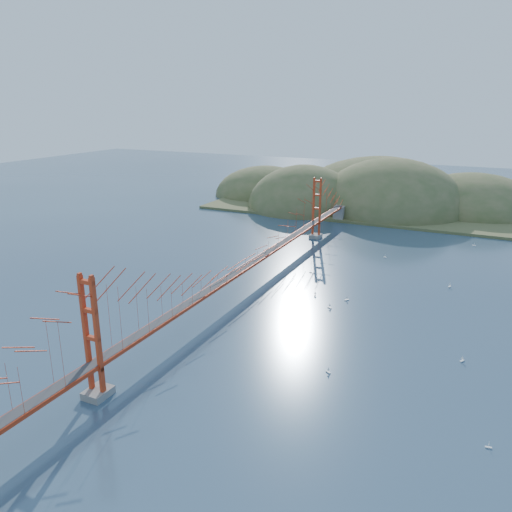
% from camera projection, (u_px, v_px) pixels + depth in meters
% --- Properties ---
extents(ground, '(320.00, 320.00, 0.00)m').
position_uv_depth(ground, '(247.00, 288.00, 70.81)').
color(ground, '#2C4259').
rests_on(ground, ground).
extents(bridge, '(2.20, 94.40, 12.00)m').
position_uv_depth(bridge, '(247.00, 240.00, 68.87)').
color(bridge, gray).
rests_on(bridge, ground).
extents(far_headlands, '(84.00, 58.00, 25.00)m').
position_uv_depth(far_headlands, '(372.00, 203.00, 128.93)').
color(far_headlands, olive).
rests_on(far_headlands, ground).
extents(sailboat_7, '(0.62, 0.57, 0.69)m').
position_uv_depth(sailboat_7, '(474.00, 245.00, 91.37)').
color(sailboat_7, white).
rests_on(sailboat_7, ground).
extents(sailboat_0, '(0.52, 0.58, 0.65)m').
position_uv_depth(sailboat_0, '(315.00, 294.00, 68.10)').
color(sailboat_0, white).
rests_on(sailboat_0, ground).
extents(sailboat_6, '(0.59, 0.59, 0.63)m').
position_uv_depth(sailboat_6, '(328.00, 371.00, 48.81)').
color(sailboat_6, white).
rests_on(sailboat_6, ground).
extents(sailboat_2, '(0.50, 0.43, 0.57)m').
position_uv_depth(sailboat_2, '(489.00, 446.00, 38.24)').
color(sailboat_2, white).
rests_on(sailboat_2, ground).
extents(sailboat_4, '(0.61, 0.66, 0.74)m').
position_uv_depth(sailboat_4, '(450.00, 286.00, 71.15)').
color(sailboat_4, white).
rests_on(sailboat_4, ground).
extents(sailboat_14, '(0.64, 0.64, 0.70)m').
position_uv_depth(sailboat_14, '(462.00, 360.00, 50.90)').
color(sailboat_14, white).
rests_on(sailboat_14, ground).
extents(sailboat_12, '(0.47, 0.39, 0.55)m').
position_uv_depth(sailboat_12, '(385.00, 257.00, 84.58)').
color(sailboat_12, white).
rests_on(sailboat_12, ground).
extents(sailboat_3, '(0.53, 0.47, 0.59)m').
position_uv_depth(sailboat_3, '(311.00, 272.00, 77.07)').
color(sailboat_3, white).
rests_on(sailboat_3, ground).
extents(sailboat_16, '(0.67, 0.67, 0.73)m').
position_uv_depth(sailboat_16, '(330.00, 307.00, 63.95)').
color(sailboat_16, white).
rests_on(sailboat_16, ground).
extents(sailboat_extra_0, '(0.70, 0.70, 0.74)m').
position_uv_depth(sailboat_extra_0, '(347.00, 299.00, 66.45)').
color(sailboat_extra_0, white).
rests_on(sailboat_extra_0, ground).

